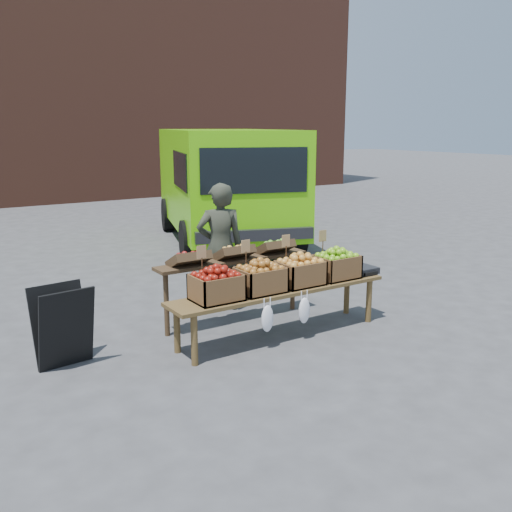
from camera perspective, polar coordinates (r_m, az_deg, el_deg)
ground at (r=6.96m, az=6.31°, el=-7.07°), size 80.00×80.00×0.00m
brick_building at (r=20.62m, az=-22.59°, el=19.28°), size 24.00×4.00×10.00m
delivery_van at (r=11.79m, az=-3.14°, el=6.93°), size 3.84×5.60×2.29m
vendor at (r=7.38m, az=-3.60°, el=0.88°), size 0.71×0.59×1.67m
chalkboard_sign at (r=6.03m, az=-18.73°, el=-6.66°), size 0.58×0.36×0.84m
back_table at (r=6.96m, az=-2.23°, el=-2.49°), size 2.10×0.44×1.04m
display_bench at (r=6.55m, az=2.41°, el=-5.64°), size 2.70×0.56×0.57m
crate_golden_apples at (r=6.00m, az=-3.98°, el=-3.16°), size 0.50×0.40×0.28m
crate_russet_pears at (r=6.27m, az=0.41°, el=-2.40°), size 0.50×0.40×0.28m
crate_red_apples at (r=6.58m, az=4.40°, el=-1.71°), size 0.50×0.40×0.28m
crate_green_apples at (r=6.92m, az=8.00°, el=-1.06°), size 0.50×0.40×0.28m
weighing_scale at (r=7.23m, az=10.52°, el=-1.38°), size 0.34×0.30×0.08m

